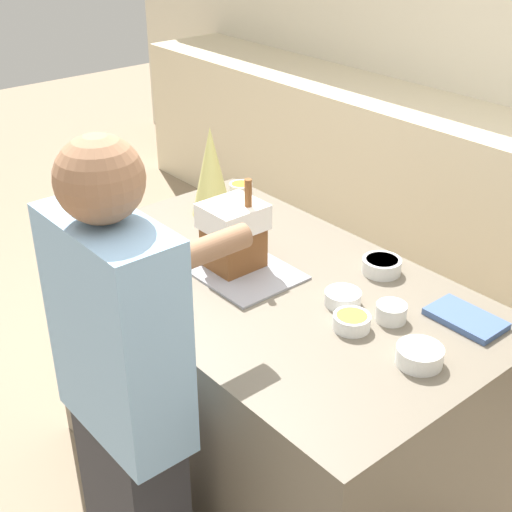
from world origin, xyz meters
TOP-DOWN VIEW (x-y plane):
  - ground_plane at (0.00, 0.00)m, footprint 12.00×12.00m
  - kitchen_island at (0.00, 0.00)m, footprint 1.52×0.90m
  - baking_tray at (-0.15, -0.04)m, footprint 0.45×0.29m
  - gingerbread_house at (-0.15, -0.04)m, footprint 0.17×0.19m
  - decorative_tree at (-0.53, 0.16)m, footprint 0.15×0.15m
  - candy_bowl_far_right at (0.19, 0.31)m, footprint 0.13×0.13m
  - candy_bowl_beside_tree at (0.36, -0.00)m, footprint 0.11×0.11m
  - candy_bowl_front_corner at (-0.59, 0.36)m, footprint 0.09×0.09m
  - candy_bowl_center_rear at (0.25, 0.08)m, footprint 0.11×0.11m
  - candy_bowl_near_tray_left at (0.59, 0.02)m, footprint 0.13×0.13m
  - candy_bowl_behind_tray at (0.40, 0.12)m, footprint 0.09×0.09m
  - cookbook at (0.55, 0.28)m, footprint 0.22×0.13m
  - person at (0.16, -0.64)m, footprint 0.41×0.51m

SIDE VIEW (x-z plane):
  - ground_plane at x=0.00m, z-range 0.00..0.00m
  - kitchen_island at x=0.00m, z-range 0.00..0.89m
  - person at x=0.16m, z-range 0.03..1.59m
  - baking_tray at x=-0.15m, z-range 0.89..0.89m
  - cookbook at x=0.55m, z-range 0.89..0.91m
  - candy_bowl_center_rear at x=0.25m, z-range 0.89..0.93m
  - candy_bowl_beside_tree at x=0.36m, z-range 0.89..0.93m
  - candy_bowl_far_right at x=0.19m, z-range 0.89..0.94m
  - candy_bowl_near_tray_left at x=0.59m, z-range 0.89..0.94m
  - candy_bowl_front_corner at x=-0.59m, z-range 0.89..0.94m
  - candy_bowl_behind_tray at x=0.40m, z-range 0.89..0.94m
  - gingerbread_house at x=-0.15m, z-range 0.86..1.17m
  - decorative_tree at x=-0.53m, z-range 0.89..1.23m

